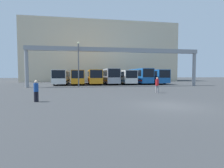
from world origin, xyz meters
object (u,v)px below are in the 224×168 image
(bus_slot_1, at_px, (79,76))
(pedestrian_near_left, at_px, (36,91))
(bus_slot_0, at_px, (62,76))
(bus_slot_3, at_px, (110,75))
(bus_slot_2, at_px, (94,76))
(bus_slot_4, at_px, (124,76))
(bus_slot_6, at_px, (154,76))
(pedestrian_near_right, at_px, (157,85))
(lamp_post, at_px, (78,62))
(bus_slot_5, at_px, (140,75))

(bus_slot_1, relative_size, pedestrian_near_left, 7.19)
(bus_slot_0, height_order, pedestrian_near_left, bus_slot_0)
(bus_slot_3, distance_m, pedestrian_near_left, 25.94)
(bus_slot_2, xyz_separation_m, bus_slot_4, (6.80, -0.18, -0.04))
(bus_slot_1, height_order, bus_slot_2, bus_slot_2)
(bus_slot_1, height_order, bus_slot_4, bus_slot_4)
(bus_slot_6, distance_m, pedestrian_near_left, 30.76)
(bus_slot_2, height_order, bus_slot_4, bus_slot_2)
(bus_slot_2, relative_size, bus_slot_6, 1.13)
(bus_slot_1, height_order, pedestrian_near_right, bus_slot_1)
(bus_slot_0, relative_size, bus_slot_1, 0.87)
(pedestrian_near_left, bearing_deg, lamp_post, 53.73)
(pedestrian_near_right, bearing_deg, bus_slot_5, -68.15)
(bus_slot_1, distance_m, bus_slot_3, 6.80)
(bus_slot_5, distance_m, bus_slot_6, 3.42)
(bus_slot_6, xyz_separation_m, lamp_post, (-16.74, -8.68, 2.28))
(bus_slot_5, bearing_deg, bus_slot_3, 173.44)
(bus_slot_0, distance_m, pedestrian_near_left, 23.52)
(bus_slot_0, bearing_deg, pedestrian_near_left, -88.09)
(bus_slot_3, bearing_deg, bus_slot_5, -6.56)
(bus_slot_1, bearing_deg, lamp_post, -88.45)
(lamp_post, bearing_deg, bus_slot_1, 91.55)
(bus_slot_1, height_order, pedestrian_near_left, bus_slot_1)
(bus_slot_5, bearing_deg, pedestrian_near_right, -102.78)
(bus_slot_5, relative_size, bus_slot_6, 0.94)
(bus_slot_3, distance_m, lamp_post, 11.45)
(bus_slot_3, relative_size, pedestrian_near_left, 7.07)
(bus_slot_3, height_order, bus_slot_4, bus_slot_3)
(bus_slot_2, relative_size, bus_slot_5, 1.20)
(bus_slot_1, relative_size, bus_slot_4, 1.01)
(bus_slot_6, relative_size, lamp_post, 1.47)
(pedestrian_near_left, bearing_deg, bus_slot_0, 66.44)
(bus_slot_0, relative_size, bus_slot_2, 0.85)
(bus_slot_0, xyz_separation_m, bus_slot_3, (10.20, 0.65, 0.16))
(bus_slot_6, bearing_deg, bus_slot_4, 175.57)
(bus_slot_0, bearing_deg, lamp_post, -66.73)
(bus_slot_5, bearing_deg, bus_slot_4, 165.98)
(bus_slot_2, bearing_deg, bus_slot_6, -2.99)
(bus_slot_1, bearing_deg, bus_slot_2, 2.53)
(bus_slot_1, bearing_deg, bus_slot_4, -0.18)
(bus_slot_6, height_order, pedestrian_near_right, bus_slot_6)
(pedestrian_near_left, distance_m, lamp_post, 15.61)
(bus_slot_1, height_order, lamp_post, lamp_post)
(bus_slot_3, relative_size, bus_slot_6, 1.08)
(lamp_post, bearing_deg, bus_slot_3, 54.38)
(bus_slot_2, bearing_deg, bus_slot_0, -172.43)
(bus_slot_0, distance_m, bus_slot_3, 10.22)
(bus_slot_3, bearing_deg, bus_slot_0, -176.33)
(bus_slot_0, distance_m, bus_slot_2, 6.86)
(bus_slot_0, bearing_deg, bus_slot_3, 3.67)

